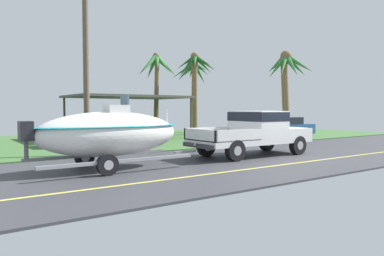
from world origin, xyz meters
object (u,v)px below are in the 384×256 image
Objects in this scene: palm_tree_near_left at (287,75)px; palm_tree_near_right at (156,71)px; boat_on_trailer at (109,134)px; palm_tree_far_left at (194,79)px; carport_awning at (128,98)px; utility_pole at (86,43)px; palm_tree_mid at (195,73)px; parked_sedan_far at (284,127)px; parked_sedan_near at (94,133)px; pickup_truck_towing at (257,131)px.

palm_tree_near_left is 9.35m from palm_tree_near_right.
palm_tree_far_left is (12.61, 13.24, 3.22)m from boat_on_trailer.
palm_tree_far_left is (3.96, 0.91, -0.34)m from palm_tree_near_right.
utility_pole reaches higher than carport_awning.
parked_sedan_far is at bearing -49.89° from palm_tree_mid.
palm_tree_near_left is at bearing -16.36° from parked_sedan_near.
pickup_truck_towing is at bearing -99.36° from palm_tree_near_right.
carport_awning is 1.23× the size of palm_tree_near_right.
parked_sedan_near is at bearing 174.20° from parked_sedan_far.
parked_sedan_far is at bearing 9.80° from utility_pole.
utility_pole is at bearing -113.33° from parked_sedan_near.
palm_tree_near_right reaches higher than pickup_truck_towing.
parked_sedan_near is 0.64× the size of carport_awning.
palm_tree_mid is 1.04× the size of palm_tree_far_left.
parked_sedan_far is 0.75× the size of palm_tree_near_right.
boat_on_trailer is 18.57m from palm_tree_far_left.
palm_tree_mid is at bearing 21.47° from parked_sedan_near.
boat_on_trailer is at bearing -157.82° from parked_sedan_far.
parked_sedan_far is at bearing -25.30° from carport_awning.
palm_tree_mid reaches higher than parked_sedan_far.
palm_tree_near_left is at bearing -84.29° from palm_tree_far_left.
palm_tree_mid is at bearing 3.33° from carport_awning.
boat_on_trailer is 7.99m from parked_sedan_near.
parked_sedan_far is 8.37m from palm_tree_far_left.
parked_sedan_far is 9.96m from palm_tree_near_right.
palm_tree_mid is 13.13m from utility_pole.
palm_tree_far_left reaches higher than parked_sedan_far.
pickup_truck_towing reaches higher than parked_sedan_far.
utility_pole is (0.56, 3.73, 3.47)m from boat_on_trailer.
parked_sedan_near is 8.90m from palm_tree_near_right.
utility_pole is at bearing -125.96° from carport_awning.
parked_sedan_near and parked_sedan_far have the same top height.
palm_tree_near_left is (7.74, -6.55, 1.40)m from carport_awning.
palm_tree_near_left is at bearing 2.74° from utility_pole.
pickup_truck_towing is 11.06m from carport_awning.
parked_sedan_near is 0.77× the size of palm_tree_mid.
carport_awning is at bearing 62.16° from boat_on_trailer.
utility_pole is (-14.92, -2.58, 3.96)m from parked_sedan_far.
parked_sedan_far is 0.81× the size of palm_tree_near_left.
palm_tree_far_left is 0.66× the size of utility_pole.
palm_tree_near_right is (8.65, 12.33, 3.56)m from boat_on_trailer.
palm_tree_near_right is (-4.85, 7.98, 0.64)m from palm_tree_near_left.
pickup_truck_towing is 8.82m from parked_sedan_near.
palm_tree_mid is at bearing 44.73° from boat_on_trailer.
boat_on_trailer is 5.13m from utility_pole.
parked_sedan_near is 10.54m from palm_tree_mid.
parked_sedan_far is at bearing -67.51° from palm_tree_far_left.
palm_tree_mid reaches higher than palm_tree_near_left.
carport_awning is 1.21× the size of palm_tree_mid.
palm_tree_near_right is (6.41, 4.67, 4.05)m from parked_sedan_near.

